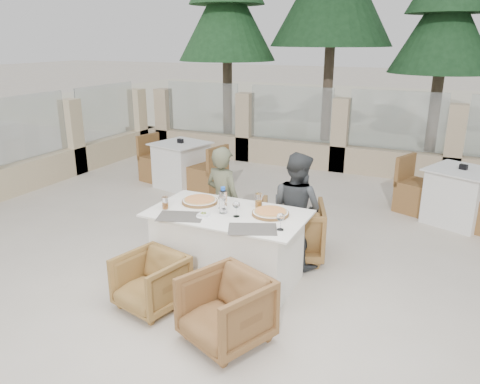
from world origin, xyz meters
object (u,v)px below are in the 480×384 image
at_px(beer_glass_left, 165,203).
at_px(diner_right, 296,209).
at_px(beer_glass_right, 259,200).
at_px(bg_table_a, 181,165).
at_px(armchair_far_left, 234,221).
at_px(armchair_near_right, 226,310).
at_px(diner_left, 223,201).
at_px(armchair_near_left, 151,282).
at_px(dining_table, 228,247).
at_px(armchair_far_right, 292,230).
at_px(water_bottle, 223,200).
at_px(pizza_left, 200,201).
at_px(bg_table_b, 459,196).
at_px(wine_glass_near, 236,208).
at_px(olive_dish, 204,214).
at_px(pizza_right, 270,213).
at_px(wine_glass_corner, 281,221).
at_px(wine_glass_centre, 221,200).

relative_size(beer_glass_left, diner_right, 0.10).
bearing_deg(beer_glass_right, bg_table_a, 135.91).
distance_m(armchair_far_left, armchair_near_right, 1.99).
xyz_separation_m(armchair_near_right, diner_left, (-0.80, 1.53, 0.35)).
xyz_separation_m(armchair_far_left, armchair_near_left, (-0.07, -1.65, -0.04)).
xyz_separation_m(dining_table, armchair_far_right, (0.42, 0.84, -0.05)).
bearing_deg(water_bottle, diner_left, 117.26).
bearing_deg(pizza_left, armchair_far_right, 40.65).
bearing_deg(water_bottle, beer_glass_right, 50.54).
xyz_separation_m(armchair_far_right, bg_table_b, (1.73, 1.98, 0.05)).
xyz_separation_m(wine_glass_near, armchair_near_right, (0.32, -0.88, -0.57)).
bearing_deg(water_bottle, armchair_near_left, -118.02).
height_order(wine_glass_near, bg_table_a, wine_glass_near).
distance_m(beer_glass_left, diner_left, 0.83).
bearing_deg(pizza_left, olive_dish, -55.06).
bearing_deg(beer_glass_right, dining_table, -128.59).
distance_m(armchair_far_left, diner_right, 0.95).
bearing_deg(armchair_far_right, bg_table_a, -54.22).
distance_m(pizza_left, pizza_right, 0.82).
xyz_separation_m(armchair_near_left, diner_left, (0.08, 1.36, 0.39)).
bearing_deg(beer_glass_left, wine_glass_corner, -1.02).
bearing_deg(pizza_right, olive_dish, -151.19).
bearing_deg(armchair_near_right, beer_glass_right, 124.10).
bearing_deg(wine_glass_corner, armchair_near_right, -104.44).
relative_size(beer_glass_left, armchair_near_right, 0.20).
height_order(armchair_near_left, bg_table_b, bg_table_b).
distance_m(olive_dish, armchair_near_left, 0.82).
bearing_deg(wine_glass_near, diner_left, 126.43).
xyz_separation_m(armchair_far_right, armchair_near_left, (-0.85, -1.62, -0.07)).
xyz_separation_m(dining_table, diner_left, (-0.35, 0.58, 0.27)).
distance_m(wine_glass_centre, bg_table_b, 3.59).
bearing_deg(wine_glass_corner, diner_right, 98.88).
height_order(armchair_near_left, diner_right, diner_right).
bearing_deg(bg_table_a, diner_left, -34.79).
relative_size(water_bottle, armchair_near_left, 0.48).
distance_m(wine_glass_corner, olive_dish, 0.81).
bearing_deg(armchair_far_right, wine_glass_centre, 35.17).
distance_m(pizza_left, wine_glass_corner, 1.10).
bearing_deg(diner_right, bg_table_a, -14.58).
height_order(wine_glass_corner, diner_right, diner_right).
bearing_deg(pizza_right, diner_left, 148.88).
xyz_separation_m(wine_glass_near, beer_glass_left, (-0.76, -0.11, -0.03)).
height_order(olive_dish, armchair_near_left, olive_dish).
relative_size(wine_glass_near, bg_table_b, 0.11).
relative_size(diner_right, bg_table_b, 0.79).
relative_size(beer_glass_left, olive_dish, 1.17).
height_order(pizza_left, armchair_far_right, pizza_left).
xyz_separation_m(armchair_near_left, diner_right, (0.93, 1.48, 0.38)).
xyz_separation_m(wine_glass_centre, wine_glass_corner, (0.75, -0.28, 0.00)).
bearing_deg(beer_glass_right, armchair_far_left, 134.36).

